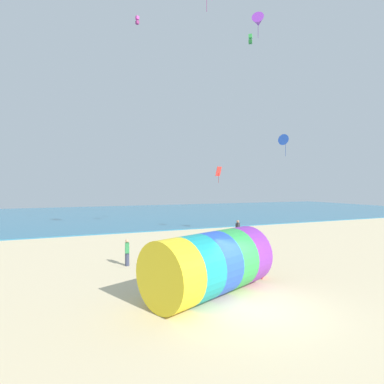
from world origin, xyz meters
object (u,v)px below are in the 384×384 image
Objects in this scene: giant_inflatable_tube at (211,264)px; kite_magenta_box at (137,20)px; kite_handler at (252,258)px; cooler_box at (260,274)px; kite_red_diamond at (219,172)px; kite_green_box at (250,39)px; kite_purple_delta at (258,21)px; kite_blue_delta at (286,141)px; bystander_near_water at (238,230)px; bystander_mid_beach at (127,252)px.

kite_magenta_box reaches higher than giant_inflatable_tube.
kite_handler is 3.34× the size of cooler_box.
kite_handler is 15.07m from kite_red_diamond.
giant_inflatable_tube is at bearing -118.75° from kite_red_diamond.
kite_red_diamond is 15.61m from cooler_box.
kite_purple_delta is at bearing -111.82° from kite_green_box.
kite_blue_delta reaches higher than giant_inflatable_tube.
cooler_box is (2.94, -14.43, -19.21)m from kite_magenta_box.
bystander_near_water is (-4.33, 0.69, -7.57)m from kite_blue_delta.
kite_handler is 6.99m from bystander_mid_beach.
giant_inflatable_tube is at bearing -68.09° from bystander_mid_beach.
kite_red_diamond is at bearing 82.41° from bystander_near_water.
giant_inflatable_tube is at bearing -152.49° from kite_handler.
giant_inflatable_tube is 16.84m from kite_blue_delta.
kite_handler is 14.05m from kite_blue_delta.
kite_magenta_box is at bearing 74.18° from bystander_mid_beach.
bystander_near_water is at bearing 64.88° from cooler_box.
kite_magenta_box is 0.42× the size of bystander_near_water.
bystander_mid_beach is (-14.26, -3.63, -7.69)m from kite_blue_delta.
kite_handler is 21.14m from kite_green_box.
kite_blue_delta is (11.87, 9.57, 7.15)m from giant_inflatable_tube.
kite_red_diamond is at bearing 61.25° from giant_inflatable_tube.
kite_red_diamond is at bearing 70.42° from cooler_box.
kite_magenta_box is (-8.46, 6.31, 1.52)m from kite_purple_delta.
kite_handler is 0.84m from cooler_box.
kite_green_box reaches higher than bystander_mid_beach.
bystander_near_water is at bearing -142.43° from kite_green_box.
kite_blue_delta is 3.50× the size of cooler_box.
bystander_near_water is at bearing 23.51° from bystander_mid_beach.
kite_handler is 2.02× the size of kite_green_box.
kite_red_diamond is 3.03× the size of cooler_box.
giant_inflatable_tube is 6.43m from bystander_mid_beach.
kite_green_box is 21.86m from cooler_box.
kite_blue_delta is (11.51, -6.06, -10.93)m from kite_magenta_box.
bystander_mid_beach is at bearing 111.91° from giant_inflatable_tube.
bystander_near_water is (-2.40, -1.84, -17.04)m from kite_green_box.
giant_inflatable_tube is 3.52m from kite_handler.
kite_handler reaches higher than bystander_near_water.
kite_purple_delta is at bearing -36.28° from bystander_near_water.
bystander_mid_beach is 2.94× the size of cooler_box.
cooler_box is at bearing -63.82° from kite_handler.
kite_handler is at bearing 116.18° from cooler_box.
kite_green_box is (6.84, 10.49, 17.04)m from kite_handler.
giant_inflatable_tube is 3.27× the size of kite_purple_delta.
kite_red_diamond is 1.83× the size of kite_green_box.
cooler_box is (-6.64, -10.90, -17.75)m from kite_green_box.
giant_inflatable_tube is 17.58m from kite_red_diamond.
bystander_mid_beach is (-5.49, 4.33, -0.13)m from kite_handler.
bystander_near_water is 10.02m from cooler_box.
kite_magenta_box is at bearing 101.51° from cooler_box.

